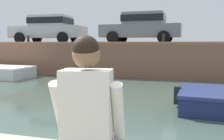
% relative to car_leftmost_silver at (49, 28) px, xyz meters
% --- Properties ---
extents(ground_plane, '(400.00, 400.00, 0.00)m').
position_rel_car_leftmost_silver_xyz_m(ground_plane, '(5.89, -6.13, -2.47)').
color(ground_plane, '#42564C').
extents(far_quay_wall, '(60.00, 6.00, 1.62)m').
position_rel_car_leftmost_silver_xyz_m(far_quay_wall, '(5.89, 1.58, -1.66)').
color(far_quay_wall, brown).
rests_on(far_quay_wall, ground).
extents(far_wall_coping, '(60.00, 0.24, 0.08)m').
position_rel_car_leftmost_silver_xyz_m(far_wall_coping, '(5.89, -1.30, -0.81)').
color(far_wall_coping, '#9F6C52').
rests_on(far_wall_coping, far_quay_wall).
extents(car_leftmost_silver, '(4.16, 2.03, 1.54)m').
position_rel_car_leftmost_silver_xyz_m(car_leftmost_silver, '(0.00, 0.00, 0.00)').
color(car_leftmost_silver, '#B7BABC').
rests_on(car_leftmost_silver, far_quay_wall).
extents(car_left_inner_grey, '(4.07, 2.07, 1.54)m').
position_rel_car_leftmost_silver_xyz_m(car_left_inner_grey, '(5.28, -0.00, -0.00)').
color(car_left_inner_grey, slate).
rests_on(car_left_inner_grey, far_quay_wall).
extents(mooring_bollard_west, '(0.15, 0.15, 0.45)m').
position_rel_car_leftmost_silver_xyz_m(mooring_bollard_west, '(-0.63, -1.17, -0.61)').
color(mooring_bollard_west, '#2D2B28').
rests_on(mooring_bollard_west, far_quay_wall).
extents(mooring_bollard_mid, '(0.15, 0.15, 0.45)m').
position_rel_car_leftmost_silver_xyz_m(mooring_bollard_mid, '(6.45, -1.17, -0.61)').
color(mooring_bollard_mid, '#2D2B28').
rests_on(mooring_bollard_mid, far_quay_wall).
extents(person_seated_right, '(0.56, 0.56, 0.96)m').
position_rel_car_leftmost_silver_xyz_m(person_seated_right, '(6.55, -11.19, -1.35)').
color(person_seated_right, '#282833').
rests_on(person_seated_right, near_quay).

